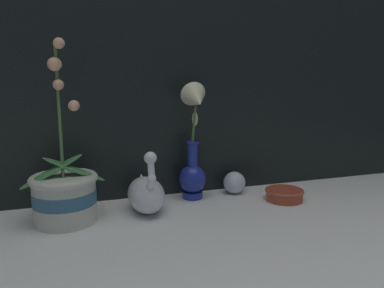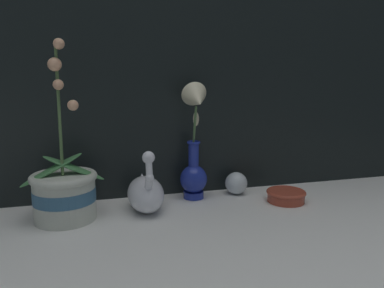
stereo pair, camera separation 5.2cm
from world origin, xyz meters
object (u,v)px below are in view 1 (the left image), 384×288
object	(u,v)px
swan_figurine	(146,193)
blue_vase	(194,151)
orchid_potted_plant	(64,192)
glass_sphere	(234,183)
amber_dish	(284,194)

from	to	relation	value
swan_figurine	blue_vase	xyz separation A→B (m)	(0.16, 0.06, 0.10)
orchid_potted_plant	glass_sphere	xyz separation A→B (m)	(0.53, 0.09, -0.04)
orchid_potted_plant	amber_dish	bearing A→B (deg)	-2.32
glass_sphere	amber_dish	bearing A→B (deg)	-42.77
swan_figurine	blue_vase	world-z (taller)	blue_vase
blue_vase	amber_dish	xyz separation A→B (m)	(0.27, -0.10, -0.13)
amber_dish	orchid_potted_plant	bearing A→B (deg)	177.68
blue_vase	glass_sphere	bearing A→B (deg)	5.86
blue_vase	glass_sphere	size ratio (longest dim) A/B	5.00
orchid_potted_plant	blue_vase	bearing A→B (deg)	10.41
glass_sphere	amber_dish	xyz separation A→B (m)	(0.12, -0.11, -0.02)
blue_vase	glass_sphere	world-z (taller)	blue_vase
swan_figurine	orchid_potted_plant	bearing A→B (deg)	-176.50
swan_figurine	amber_dish	size ratio (longest dim) A/B	1.63
orchid_potted_plant	swan_figurine	size ratio (longest dim) A/B	2.43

